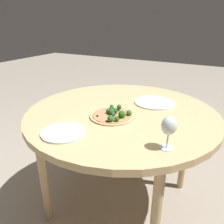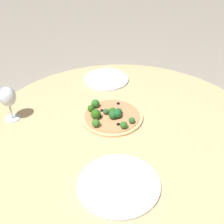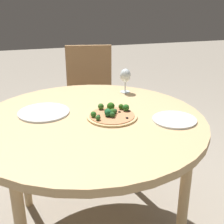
# 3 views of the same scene
# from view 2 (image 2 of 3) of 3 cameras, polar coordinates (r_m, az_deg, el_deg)

# --- Properties ---
(dining_table) EXTENTS (1.19, 1.19, 0.74)m
(dining_table) POSITION_cam_2_polar(r_m,az_deg,el_deg) (1.27, 2.10, -6.17)
(dining_table) COLOR tan
(dining_table) RESTS_ON ground_plane
(pizza) EXTENTS (0.26, 0.26, 0.06)m
(pizza) POSITION_cam_2_polar(r_m,az_deg,el_deg) (1.30, -0.30, -0.67)
(pizza) COLOR tan
(pizza) RESTS_ON dining_table
(wine_glass) EXTENTS (0.07, 0.07, 0.15)m
(wine_glass) POSITION_cam_2_polar(r_m,az_deg,el_deg) (1.32, -18.53, 2.50)
(wine_glass) COLOR silver
(wine_glass) RESTS_ON dining_table
(plate_near) EXTENTS (0.27, 0.27, 0.01)m
(plate_near) POSITION_cam_2_polar(r_m,az_deg,el_deg) (1.04, 1.23, -13.11)
(plate_near) COLOR silver
(plate_near) RESTS_ON dining_table
(plate_far) EXTENTS (0.22, 0.22, 0.01)m
(plate_far) POSITION_cam_2_polar(r_m,az_deg,el_deg) (1.58, -1.03, 6.01)
(plate_far) COLOR silver
(plate_far) RESTS_ON dining_table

